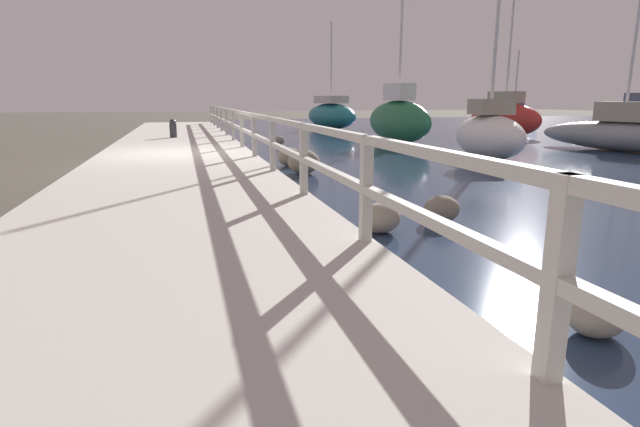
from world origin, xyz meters
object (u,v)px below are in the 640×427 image
object	(u,v)px
sailboat_teal	(331,115)
sailboat_white	(489,134)
sailboat_green	(398,119)
sailboat_gray	(623,132)
mooring_bollard	(173,128)
sailboat_blue	(514,116)
sailboat_red	(504,118)

from	to	relation	value
sailboat_teal	sailboat_white	distance (m)	15.31
sailboat_green	sailboat_white	distance (m)	5.75
sailboat_white	sailboat_green	bearing A→B (deg)	98.99
sailboat_white	sailboat_gray	world-z (taller)	sailboat_white
mooring_bollard	sailboat_gray	bearing A→B (deg)	-21.11
sailboat_teal	sailboat_green	world-z (taller)	sailboat_green
sailboat_blue	sailboat_white	distance (m)	20.32
sailboat_teal	sailboat_gray	bearing A→B (deg)	-80.50
mooring_bollard	sailboat_blue	size ratio (longest dim) A/B	0.14
sailboat_red	sailboat_green	xyz separation A→B (m)	(-5.86, -1.68, 0.06)
sailboat_white	sailboat_gray	xyz separation A→B (m)	(5.53, 0.93, -0.11)
mooring_bollard	sailboat_green	distance (m)	8.32
sailboat_teal	sailboat_blue	size ratio (longest dim) A/B	1.24
mooring_bollard	sailboat_red	xyz separation A→B (m)	(14.15, 1.10, 0.20)
sailboat_red	sailboat_blue	size ratio (longest dim) A/B	1.67
mooring_bollard	sailboat_white	distance (m)	10.56
sailboat_green	sailboat_blue	bearing A→B (deg)	32.31
sailboat_teal	sailboat_green	distance (m)	9.57
sailboat_teal	sailboat_green	bearing A→B (deg)	-102.47
sailboat_red	sailboat_teal	distance (m)	9.74
sailboat_green	sailboat_gray	size ratio (longest dim) A/B	0.96
sailboat_teal	sailboat_blue	bearing A→B (deg)	-8.19
sailboat_blue	sailboat_gray	size ratio (longest dim) A/B	0.60
sailboat_teal	mooring_bollard	bearing A→B (deg)	-144.77
sailboat_red	sailboat_white	world-z (taller)	sailboat_white
sailboat_red	sailboat_gray	bearing A→B (deg)	-108.08
mooring_bollard	sailboat_green	world-z (taller)	sailboat_green
mooring_bollard	sailboat_white	xyz separation A→B (m)	(8.45, -6.32, 0.06)
sailboat_blue	sailboat_gray	world-z (taller)	sailboat_gray
sailboat_teal	sailboat_white	bearing A→B (deg)	-101.54
sailboat_teal	sailboat_white	xyz separation A→B (m)	(-0.00, -15.31, -0.08)
sailboat_teal	sailboat_blue	distance (m)	12.48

